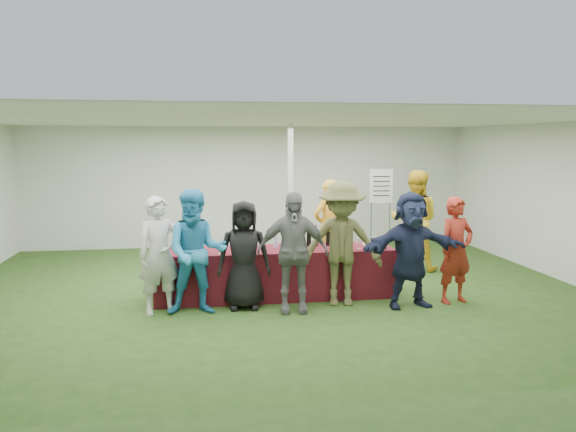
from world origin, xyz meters
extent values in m
plane|color=#284719|center=(0.00, 0.00, 0.00)|extent=(60.00, 60.00, 0.00)
plane|color=white|center=(0.00, 4.00, 1.35)|extent=(10.00, 0.00, 10.00)
plane|color=white|center=(0.00, -4.00, 1.35)|extent=(10.00, 0.00, 10.00)
plane|color=white|center=(5.00, 0.00, 1.35)|extent=(0.00, 8.00, 8.00)
plane|color=white|center=(0.00, 0.00, 2.70)|extent=(10.00, 10.00, 0.00)
cylinder|color=silver|center=(0.50, 1.20, 1.35)|extent=(0.10, 0.10, 2.70)
cube|color=maroon|center=(0.01, -0.37, 0.38)|extent=(3.60, 0.80, 0.75)
cylinder|color=black|center=(0.30, -0.23, 0.86)|extent=(0.07, 0.07, 0.22)
cylinder|color=black|center=(0.30, -0.23, 1.01)|extent=(0.03, 0.03, 0.08)
cylinder|color=maroon|center=(0.30, -0.23, 1.06)|extent=(0.03, 0.03, 0.02)
cylinder|color=black|center=(0.46, -0.24, 0.86)|extent=(0.07, 0.07, 0.22)
cylinder|color=black|center=(0.46, -0.24, 1.01)|extent=(0.03, 0.03, 0.08)
cylinder|color=maroon|center=(0.46, -0.24, 1.06)|extent=(0.03, 0.03, 0.02)
cylinder|color=black|center=(0.56, -0.24, 0.86)|extent=(0.07, 0.07, 0.22)
cylinder|color=black|center=(0.56, -0.24, 1.01)|extent=(0.03, 0.03, 0.08)
cylinder|color=maroon|center=(0.56, -0.24, 1.06)|extent=(0.03, 0.03, 0.02)
cylinder|color=black|center=(0.67, -0.22, 0.86)|extent=(0.07, 0.07, 0.22)
cylinder|color=black|center=(0.67, -0.22, 1.01)|extent=(0.03, 0.03, 0.08)
cylinder|color=maroon|center=(0.67, -0.22, 1.06)|extent=(0.03, 0.03, 0.02)
cylinder|color=black|center=(0.87, -0.23, 0.86)|extent=(0.07, 0.07, 0.22)
cylinder|color=black|center=(0.87, -0.23, 1.01)|extent=(0.03, 0.03, 0.08)
cylinder|color=maroon|center=(0.87, -0.23, 1.06)|extent=(0.03, 0.03, 0.02)
cylinder|color=black|center=(0.95, -0.21, 0.86)|extent=(0.07, 0.07, 0.22)
cylinder|color=black|center=(0.95, -0.21, 1.01)|extent=(0.03, 0.03, 0.08)
cylinder|color=maroon|center=(0.95, -0.21, 1.06)|extent=(0.03, 0.03, 0.02)
cylinder|color=black|center=(1.08, -0.21, 0.86)|extent=(0.07, 0.07, 0.22)
cylinder|color=black|center=(1.08, -0.21, 1.01)|extent=(0.03, 0.03, 0.08)
cylinder|color=maroon|center=(1.08, -0.21, 1.06)|extent=(0.03, 0.03, 0.02)
cylinder|color=silver|center=(-1.38, -0.64, 0.75)|extent=(0.06, 0.06, 0.00)
cylinder|color=silver|center=(-1.38, -0.64, 0.79)|extent=(0.01, 0.01, 0.07)
cylinder|color=silver|center=(-1.38, -0.64, 0.87)|extent=(0.06, 0.06, 0.08)
cylinder|color=#4E0808|center=(-1.38, -0.64, 0.84)|extent=(0.05, 0.05, 0.02)
cylinder|color=silver|center=(-1.13, -0.68, 0.75)|extent=(0.06, 0.06, 0.00)
cylinder|color=silver|center=(-1.13, -0.68, 0.79)|extent=(0.01, 0.01, 0.07)
cylinder|color=silver|center=(-1.13, -0.68, 0.87)|extent=(0.06, 0.06, 0.08)
cylinder|color=#4E0808|center=(-1.13, -0.68, 0.84)|extent=(0.05, 0.05, 0.02)
cylinder|color=silver|center=(-0.83, -0.63, 0.75)|extent=(0.06, 0.06, 0.00)
cylinder|color=silver|center=(-0.83, -0.63, 0.79)|extent=(0.01, 0.01, 0.07)
cylinder|color=silver|center=(-0.83, -0.63, 0.87)|extent=(0.06, 0.06, 0.08)
cylinder|color=#4E0808|center=(-0.83, -0.63, 0.84)|extent=(0.05, 0.05, 0.02)
cylinder|color=silver|center=(-0.34, -0.65, 0.75)|extent=(0.06, 0.06, 0.00)
cylinder|color=silver|center=(-0.34, -0.65, 0.79)|extent=(0.01, 0.01, 0.07)
cylinder|color=silver|center=(-0.34, -0.65, 0.87)|extent=(0.06, 0.06, 0.08)
cylinder|color=#4E0808|center=(-0.34, -0.65, 0.84)|extent=(0.05, 0.05, 0.02)
cylinder|color=silver|center=(1.27, -0.57, 0.75)|extent=(0.06, 0.06, 0.00)
cylinder|color=silver|center=(1.27, -0.57, 0.79)|extent=(0.01, 0.01, 0.07)
cylinder|color=silver|center=(1.27, -0.57, 0.87)|extent=(0.06, 0.06, 0.08)
cylinder|color=#4E0808|center=(1.27, -0.57, 0.84)|extent=(0.05, 0.05, 0.02)
cylinder|color=silver|center=(-0.35, -0.63, 0.75)|extent=(0.06, 0.06, 0.00)
cylinder|color=silver|center=(-0.35, -0.63, 0.79)|extent=(0.01, 0.01, 0.07)
cylinder|color=silver|center=(-0.35, -0.63, 0.87)|extent=(0.06, 0.06, 0.08)
cylinder|color=silver|center=(0.03, -0.29, 0.85)|extent=(0.07, 0.07, 0.20)
cylinder|color=silver|center=(0.03, -0.29, 0.96)|extent=(0.03, 0.03, 0.03)
cube|color=white|center=(1.55, -0.32, 0.77)|extent=(0.25, 0.18, 0.03)
cylinder|color=slate|center=(1.57, -0.59, 0.84)|extent=(0.26, 0.26, 0.18)
cylinder|color=slate|center=(2.42, 2.52, 0.55)|extent=(0.02, 0.02, 1.10)
cylinder|color=slate|center=(2.82, 2.52, 0.55)|extent=(0.02, 0.02, 1.10)
cube|color=white|center=(2.62, 2.52, 1.45)|extent=(0.50, 0.02, 0.70)
cube|color=black|center=(2.62, 2.50, 1.65)|extent=(0.36, 0.01, 0.02)
cube|color=black|center=(2.62, 2.50, 1.55)|extent=(0.36, 0.01, 0.02)
cube|color=black|center=(2.62, 2.50, 1.45)|extent=(0.36, 0.01, 0.02)
cube|color=black|center=(2.62, 2.50, 1.35)|extent=(0.36, 0.01, 0.02)
cube|color=black|center=(2.62, 2.50, 1.25)|extent=(0.36, 0.01, 0.02)
imported|color=gold|center=(1.14, 0.90, 0.85)|extent=(0.74, 0.63, 1.71)
imported|color=yellow|center=(2.80, 1.07, 0.92)|extent=(1.12, 1.03, 1.85)
imported|color=beige|center=(-1.67, -0.93, 0.82)|extent=(0.69, 0.56, 1.63)
imported|color=#2787BE|center=(-1.17, -1.05, 0.87)|extent=(0.86, 0.68, 1.73)
imported|color=black|center=(-0.50, -0.88, 0.77)|extent=(0.78, 0.53, 1.55)
imported|color=slate|center=(0.15, -1.15, 0.85)|extent=(1.03, 0.51, 1.69)
imported|color=#4E4F2A|center=(0.91, -0.93, 0.90)|extent=(1.27, 0.87, 1.81)
imported|color=#19203B|center=(1.86, -1.18, 0.84)|extent=(1.59, 0.62, 1.67)
imported|color=maroon|center=(2.60, -1.07, 0.79)|extent=(0.65, 0.51, 1.57)
camera|label=1|loc=(-1.09, -8.70, 2.38)|focal=35.00mm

